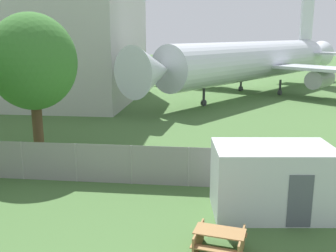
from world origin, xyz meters
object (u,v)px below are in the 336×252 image
object	(u,v)px
airplane	(257,61)
tree_far_right	(33,62)
picnic_bench_near_cabin	(219,240)
portable_cabin	(272,180)

from	to	relation	value
airplane	tree_far_right	distance (m)	28.36
picnic_bench_near_cabin	tree_far_right	size ratio (longest dim) A/B	0.23
airplane	portable_cabin	xyz separation A→B (m)	(-2.38, -30.23, -2.39)
portable_cabin	tree_far_right	bearing A→B (deg)	147.72
picnic_bench_near_cabin	portable_cabin	bearing A→B (deg)	58.15
airplane	portable_cabin	size ratio (longest dim) A/B	7.30
airplane	tree_far_right	bearing A→B (deg)	4.75
airplane	picnic_bench_near_cabin	size ratio (longest dim) A/B	18.94
airplane	tree_far_right	xyz separation A→B (m)	(-14.02, -24.61, 1.44)
picnic_bench_near_cabin	tree_far_right	distance (m)	13.86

